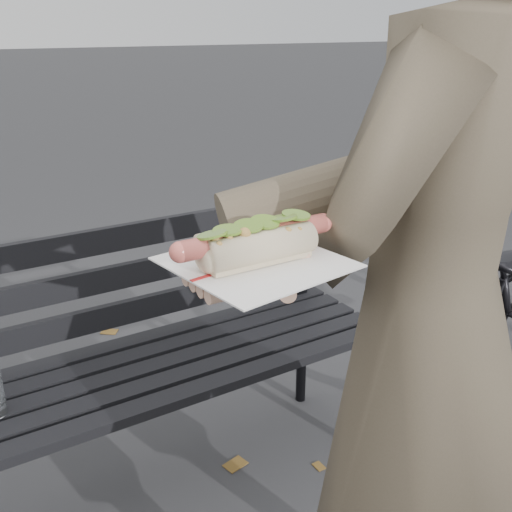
# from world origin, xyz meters

# --- Properties ---
(park_bench) EXTENTS (1.50, 0.44, 0.88)m
(park_bench) POSITION_xyz_m (0.08, 0.99, 0.52)
(park_bench) COLOR black
(park_bench) RESTS_ON ground
(person) EXTENTS (0.78, 0.63, 1.86)m
(person) POSITION_xyz_m (0.29, 0.06, 0.93)
(person) COLOR #4E4534
(person) RESTS_ON ground
(held_hotdog) EXTENTS (0.64, 0.30, 0.20)m
(held_hotdog) POSITION_xyz_m (0.07, 0.04, 1.23)
(held_hotdog) COLOR #4E4534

